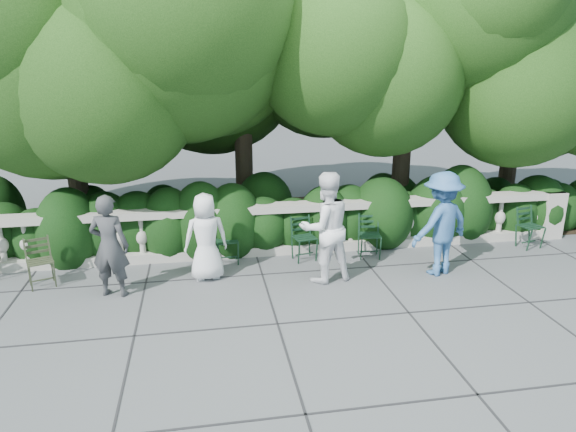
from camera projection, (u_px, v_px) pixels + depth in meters
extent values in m
plane|color=#4B4D52|center=(298.00, 292.00, 8.41)|extent=(90.00, 90.00, 0.00)
cube|color=#9E998E|center=(281.00, 248.00, 10.08)|extent=(12.00, 0.32, 0.18)
cube|color=#9E998E|center=(281.00, 207.00, 9.83)|extent=(12.00, 0.36, 0.14)
cube|color=#9E998E|center=(549.00, 214.00, 10.90)|extent=(0.44, 0.44, 1.00)
cylinder|color=#3F3023|center=(77.00, 174.00, 10.55)|extent=(0.40, 0.40, 2.80)
ellipsoid|color=black|center=(57.00, 58.00, 9.47)|extent=(5.28, 5.28, 3.96)
cylinder|color=#3F3023|center=(244.00, 149.00, 11.60)|extent=(0.40, 0.40, 3.40)
ellipsoid|color=black|center=(243.00, 18.00, 10.31)|extent=(6.24, 6.24, 4.68)
cylinder|color=#3F3023|center=(401.00, 159.00, 11.57)|extent=(0.40, 0.40, 3.00)
ellipsoid|color=black|center=(418.00, 45.00, 10.43)|extent=(5.52, 5.52, 4.14)
cylinder|color=#3F3023|center=(509.00, 159.00, 12.59)|extent=(0.40, 0.40, 2.60)
ellipsoid|color=black|center=(531.00, 71.00, 11.60)|extent=(4.80, 4.80, 3.60)
imported|color=white|center=(206.00, 237.00, 8.72)|extent=(0.80, 0.58, 1.52)
imported|color=#38393C|center=(110.00, 246.00, 8.07)|extent=(0.69, 0.54, 1.68)
imported|color=white|center=(325.00, 227.00, 8.61)|extent=(1.06, 0.90, 1.90)
imported|color=#34629C|center=(441.00, 224.00, 8.90)|extent=(1.35, 1.05, 1.84)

